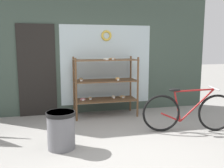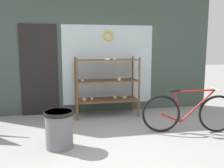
{
  "view_description": "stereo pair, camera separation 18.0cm",
  "coord_description": "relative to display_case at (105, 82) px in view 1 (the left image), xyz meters",
  "views": [
    {
      "loc": [
        -1.09,
        -3.46,
        1.64
      ],
      "look_at": [
        0.04,
        1.23,
        0.88
      ],
      "focal_mm": 40.0,
      "sensor_mm": 36.0,
      "label": 1
    },
    {
      "loc": [
        -0.91,
        -3.49,
        1.64
      ],
      "look_at": [
        0.04,
        1.23,
        0.88
      ],
      "focal_mm": 40.0,
      "sensor_mm": 36.0,
      "label": 2
    }
  ],
  "objects": [
    {
      "name": "ground_plane",
      "position": [
        -0.09,
        -2.08,
        -0.8
      ],
      "size": [
        30.0,
        30.0,
        0.0
      ],
      "primitive_type": "plane",
      "color": "gray"
    },
    {
      "name": "storefront_facade",
      "position": [
        -0.13,
        0.43,
        0.68
      ],
      "size": [
        5.64,
        0.13,
        3.02
      ],
      "color": "#3D4C42",
      "rests_on": "ground_plane"
    },
    {
      "name": "display_case",
      "position": [
        0.0,
        0.0,
        0.0
      ],
      "size": [
        1.43,
        0.58,
        1.37
      ],
      "color": "brown",
      "rests_on": "ground_plane"
    },
    {
      "name": "trash_bin",
      "position": [
        -1.07,
        -1.67,
        -0.47
      ],
      "size": [
        0.46,
        0.46,
        0.6
      ],
      "color": "slate",
      "rests_on": "ground_plane"
    },
    {
      "name": "bicycle",
      "position": [
        1.31,
        -1.42,
        -0.42
      ],
      "size": [
        1.75,
        0.52,
        0.85
      ],
      "rotation": [
        0.0,
        0.0,
        -0.2
      ],
      "color": "black",
      "rests_on": "ground_plane"
    }
  ]
}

